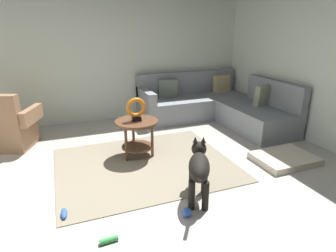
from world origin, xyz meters
TOP-DOWN VIEW (x-y plane):
  - ground_plane at (0.00, 0.00)m, footprint 6.00×6.00m
  - wall_back at (0.00, 2.94)m, footprint 6.00×0.12m
  - area_rug at (0.15, 0.70)m, footprint 2.30×1.90m
  - sectional_couch at (1.99, 2.01)m, footprint 2.20×2.25m
  - armchair at (-1.59, 2.00)m, footprint 0.96×0.85m
  - side_table at (0.14, 1.00)m, footprint 0.60×0.60m
  - torus_sculpture at (0.14, 1.00)m, footprint 0.28×0.08m
  - dog_bed_mat at (1.98, 0.08)m, footprint 0.80×0.60m
  - dog at (0.46, -0.28)m, footprint 0.44×0.78m
  - dog_toy_ball at (0.21, -0.53)m, footprint 0.09×0.09m
  - dog_toy_rope at (-0.57, -0.61)m, footprint 0.16×0.06m
  - dog_toy_bone at (-0.92, -0.08)m, footprint 0.07×0.18m

SIDE VIEW (x-z plane):
  - ground_plane at x=0.00m, z-range -0.10..0.00m
  - area_rug at x=0.15m, z-range 0.00..0.01m
  - dog_toy_rope at x=-0.57m, z-range 0.00..0.05m
  - dog_toy_bone at x=-0.92m, z-range 0.00..0.06m
  - dog_bed_mat at x=1.98m, z-range 0.00..0.09m
  - dog_toy_ball at x=0.21m, z-range 0.00..0.09m
  - sectional_couch at x=1.99m, z-range -0.15..0.73m
  - armchair at x=-1.59m, z-range -0.12..0.76m
  - dog at x=0.46m, z-range 0.06..0.69m
  - side_table at x=0.14m, z-range 0.15..0.69m
  - torus_sculpture at x=0.14m, z-range 0.55..0.87m
  - wall_back at x=0.00m, z-range 0.00..2.70m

